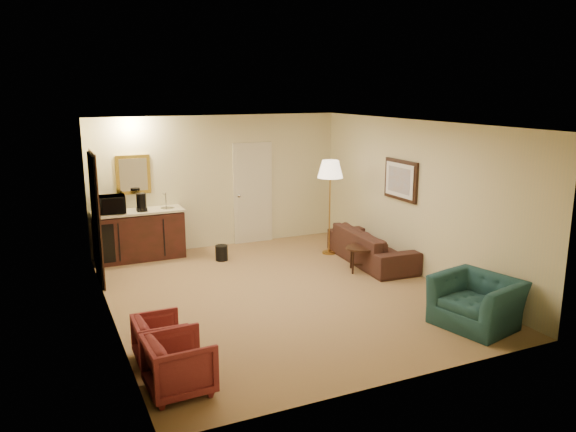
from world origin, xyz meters
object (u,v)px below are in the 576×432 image
object	(u,v)px
rose_chair_far	(179,362)
coffee_table	(367,258)
wetbar_cabinet	(139,235)
sofa	(372,241)
teal_armchair	(477,294)
coffee_maker	(141,202)
waste_bin	(222,253)
floor_lamp	(330,207)
rose_chair_near	(160,336)
microwave	(109,203)

from	to	relation	value
rose_chair_far	coffee_table	size ratio (longest dim) A/B	0.85
wetbar_cabinet	sofa	size ratio (longest dim) A/B	0.79
teal_armchair	coffee_maker	bearing A→B (deg)	-157.96
sofa	coffee_maker	world-z (taller)	coffee_maker
wetbar_cabinet	waste_bin	bearing A→B (deg)	-28.07
wetbar_cabinet	teal_armchair	world-z (taller)	wetbar_cabinet
coffee_table	floor_lamp	distance (m)	1.40
teal_armchair	rose_chair_far	distance (m)	4.01
rose_chair_near	rose_chair_far	world-z (taller)	rose_chair_far
rose_chair_near	floor_lamp	bearing A→B (deg)	-51.70
wetbar_cabinet	microwave	world-z (taller)	microwave
microwave	rose_chair_near	bearing A→B (deg)	-85.46
microwave	teal_armchair	bearing A→B (deg)	-45.98
sofa	rose_chair_far	size ratio (longest dim) A/B	3.08
rose_chair_far	rose_chair_near	bearing A→B (deg)	-0.22
rose_chair_far	wetbar_cabinet	bearing A→B (deg)	-8.03
microwave	waste_bin	bearing A→B (deg)	-16.22
teal_armchair	rose_chair_near	world-z (taller)	teal_armchair
floor_lamp	coffee_maker	world-z (taller)	floor_lamp
teal_armchair	floor_lamp	size ratio (longest dim) A/B	0.56
teal_armchair	rose_chair_near	bearing A→B (deg)	-114.44
teal_armchair	wetbar_cabinet	bearing A→B (deg)	-157.92
waste_bin	microwave	size ratio (longest dim) A/B	0.50
teal_armchair	coffee_maker	world-z (taller)	coffee_maker
teal_armchair	waste_bin	size ratio (longest dim) A/B	3.59
sofa	waste_bin	xyz separation A→B (m)	(-2.45, 1.24, -0.26)
wetbar_cabinet	rose_chair_far	bearing A→B (deg)	-95.39
waste_bin	rose_chair_near	bearing A→B (deg)	-118.34
rose_chair_near	coffee_maker	size ratio (longest dim) A/B	1.77
rose_chair_near	waste_bin	xyz separation A→B (m)	(1.85, 3.43, -0.15)
rose_chair_near	wetbar_cabinet	bearing A→B (deg)	-6.44
rose_chair_near	coffee_table	world-z (taller)	rose_chair_near
coffee_table	floor_lamp	world-z (taller)	floor_lamp
wetbar_cabinet	waste_bin	distance (m)	1.56
sofa	wetbar_cabinet	bearing A→B (deg)	66.24
floor_lamp	wetbar_cabinet	bearing A→B (deg)	161.33
waste_bin	coffee_maker	distance (m)	1.72
rose_chair_far	coffee_maker	distance (m)	4.95
waste_bin	microwave	distance (m)	2.20
rose_chair_far	coffee_table	bearing A→B (deg)	-59.25
sofa	microwave	size ratio (longest dim) A/B	3.65
sofa	coffee_table	size ratio (longest dim) A/B	2.62
rose_chair_far	coffee_table	distance (m)	4.69
sofa	coffee_table	bearing A→B (deg)	142.50
coffee_table	coffee_maker	bearing A→B (deg)	146.05
wetbar_cabinet	coffee_maker	xyz separation A→B (m)	(0.06, -0.08, 0.62)
microwave	coffee_maker	world-z (taller)	microwave
rose_chair_near	coffee_maker	xyz separation A→B (m)	(0.56, 4.07, 0.79)
rose_chair_far	microwave	size ratio (longest dim) A/B	1.18
wetbar_cabinet	coffee_maker	size ratio (longest dim) A/B	4.99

